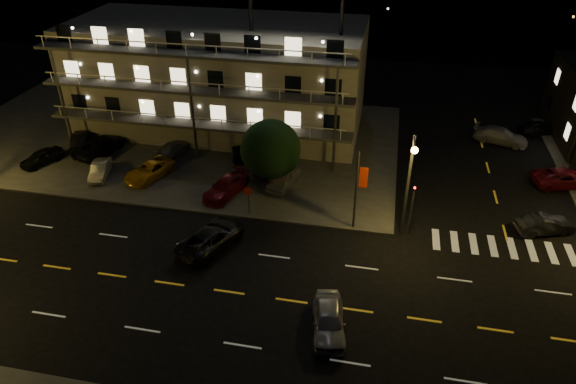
% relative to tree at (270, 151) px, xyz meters
% --- Properties ---
extents(ground, '(140.00, 140.00, 0.00)m').
position_rel_tree_xyz_m(ground, '(2.10, -12.11, -3.83)').
color(ground, black).
rests_on(ground, ground).
extents(curb_nw, '(44.00, 24.00, 0.15)m').
position_rel_tree_xyz_m(curb_nw, '(-11.90, 7.89, -3.76)').
color(curb_nw, '#353633').
rests_on(curb_nw, ground).
extents(motel, '(28.00, 13.80, 18.10)m').
position_rel_tree_xyz_m(motel, '(-7.84, 11.77, 1.51)').
color(motel, gray).
rests_on(motel, ground).
extents(streetlight_nc, '(0.44, 1.92, 8.00)m').
position_rel_tree_xyz_m(streetlight_nc, '(10.60, -4.18, 1.12)').
color(streetlight_nc, '#2D2D30').
rests_on(streetlight_nc, ground).
extents(signal_nw, '(0.20, 0.27, 4.60)m').
position_rel_tree_xyz_m(signal_nw, '(11.10, -3.62, -1.27)').
color(signal_nw, '#2D2D30').
rests_on(signal_nw, ground).
extents(banner_north, '(0.83, 0.16, 6.40)m').
position_rel_tree_xyz_m(banner_north, '(7.18, -3.71, -0.41)').
color(banner_north, '#2D2D30').
rests_on(banner_north, ground).
extents(stop_sign, '(0.91, 0.11, 2.61)m').
position_rel_tree_xyz_m(stop_sign, '(-0.90, -3.54, -2.12)').
color(stop_sign, '#2D2D30').
rests_on(stop_sign, ground).
extents(tree, '(4.93, 4.74, 6.20)m').
position_rel_tree_xyz_m(tree, '(0.00, 0.00, 0.00)').
color(tree, black).
rests_on(tree, curb_nw).
extents(lot_car_0, '(2.96, 4.15, 1.31)m').
position_rel_tree_xyz_m(lot_car_0, '(-21.20, 0.48, -3.03)').
color(lot_car_0, black).
rests_on(lot_car_0, curb_nw).
extents(lot_car_1, '(2.26, 3.92, 1.22)m').
position_rel_tree_xyz_m(lot_car_1, '(-14.93, -0.55, -3.07)').
color(lot_car_1, gray).
rests_on(lot_car_1, curb_nw).
extents(lot_car_2, '(3.73, 5.15, 1.30)m').
position_rel_tree_xyz_m(lot_car_2, '(-10.67, 0.07, -3.03)').
color(lot_car_2, gold).
rests_on(lot_car_2, curb_nw).
extents(lot_car_3, '(3.39, 5.12, 1.38)m').
position_rel_tree_xyz_m(lot_car_3, '(-3.43, -1.26, -3.00)').
color(lot_car_3, '#5D0D16').
rests_on(lot_car_3, curb_nw).
extents(lot_car_4, '(2.60, 4.49, 1.44)m').
position_rel_tree_xyz_m(lot_car_4, '(0.85, 0.95, -2.97)').
color(lot_car_4, gray).
rests_on(lot_car_4, curb_nw).
extents(lot_car_5, '(2.95, 4.33, 1.35)m').
position_rel_tree_xyz_m(lot_car_5, '(-19.63, 4.39, -3.01)').
color(lot_car_5, black).
rests_on(lot_car_5, curb_nw).
extents(lot_car_6, '(3.52, 5.70, 1.47)m').
position_rel_tree_xyz_m(lot_car_6, '(-17.07, 3.34, -2.95)').
color(lot_car_6, black).
rests_on(lot_car_6, curb_nw).
extents(lot_car_7, '(2.52, 4.49, 1.23)m').
position_rel_tree_xyz_m(lot_car_7, '(-10.33, 4.42, -3.07)').
color(lot_car_7, gray).
rests_on(lot_car_7, curb_nw).
extents(lot_car_8, '(2.52, 3.93, 1.25)m').
position_rel_tree_xyz_m(lot_car_8, '(-4.05, 5.08, -3.06)').
color(lot_car_8, black).
rests_on(lot_car_8, curb_nw).
extents(lot_car_9, '(1.74, 4.16, 1.34)m').
position_rel_tree_xyz_m(lot_car_9, '(-1.09, 3.44, -3.02)').
color(lot_car_9, '#5D0D16').
rests_on(lot_car_9, curb_nw).
extents(side_car_0, '(4.44, 2.77, 1.38)m').
position_rel_tree_xyz_m(side_car_0, '(20.77, -1.51, -3.14)').
color(side_car_0, black).
rests_on(side_car_0, ground).
extents(side_car_1, '(5.70, 3.70, 1.46)m').
position_rel_tree_xyz_m(side_car_1, '(23.83, 5.93, -3.10)').
color(side_car_1, '#5D0D16').
rests_on(side_car_1, ground).
extents(side_car_2, '(5.45, 3.47, 1.47)m').
position_rel_tree_xyz_m(side_car_2, '(19.83, 13.37, -3.10)').
color(side_car_2, gray).
rests_on(side_car_2, ground).
extents(side_car_3, '(4.31, 2.72, 1.37)m').
position_rel_tree_xyz_m(side_car_3, '(23.91, 16.21, -3.15)').
color(side_car_3, black).
rests_on(side_car_3, ground).
extents(road_car_east, '(2.54, 4.72, 1.53)m').
position_rel_tree_xyz_m(road_car_east, '(6.63, -13.97, -3.07)').
color(road_car_east, gray).
rests_on(road_car_east, ground).
extents(road_car_west, '(4.41, 6.03, 1.52)m').
position_rel_tree_xyz_m(road_car_west, '(-2.42, -7.89, -3.07)').
color(road_car_west, black).
rests_on(road_car_west, ground).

